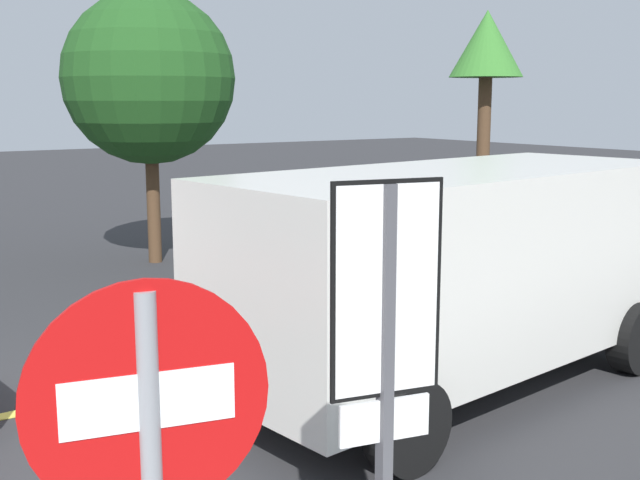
% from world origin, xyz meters
% --- Properties ---
extents(lane_marking_centre, '(28.00, 0.16, 0.01)m').
position_xyz_m(lane_marking_centre, '(3.00, 0.00, 0.01)').
color(lane_marking_centre, '#E0D14C').
extents(speed_limit_sign, '(0.53, 0.13, 2.52)m').
position_xyz_m(speed_limit_sign, '(1.43, -4.64, 1.76)').
color(speed_limit_sign, '#4C4C51').
rests_on(speed_limit_sign, ground_plane).
extents(white_van, '(5.41, 2.78, 2.20)m').
position_xyz_m(white_van, '(4.66, -1.70, 1.27)').
color(white_van, silver).
rests_on(white_van, ground_plane).
extents(tree_left_verge, '(2.96, 2.96, 4.71)m').
position_xyz_m(tree_left_verge, '(4.63, 5.92, 3.22)').
color(tree_left_verge, '#513823').
rests_on(tree_left_verge, ground_plane).
extents(tree_right_verge, '(1.89, 1.89, 5.12)m').
position_xyz_m(tree_right_verge, '(14.51, 7.66, 4.12)').
color(tree_right_verge, '#513823').
rests_on(tree_right_verge, ground_plane).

